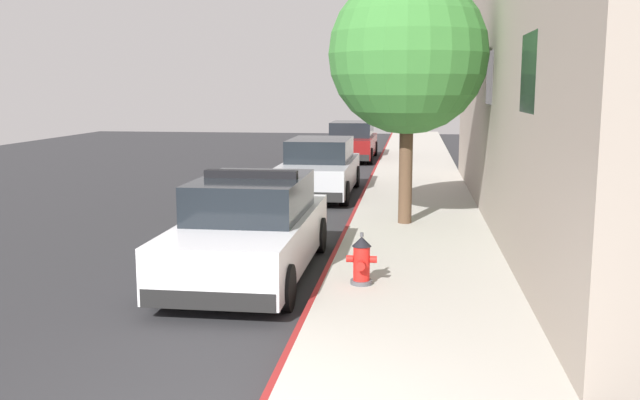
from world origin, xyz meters
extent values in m
cube|color=#2B2B2D|center=(-4.59, 10.00, -0.10)|extent=(30.55, 60.00, 0.20)
cube|color=#ADA89E|center=(1.41, 10.00, 0.08)|extent=(2.82, 60.00, 0.16)
cube|color=maroon|center=(-0.04, 10.00, 0.08)|extent=(0.08, 60.00, 0.16)
cube|color=black|center=(2.85, 4.77, 3.17)|extent=(0.06, 1.30, 1.10)
cube|color=black|center=(2.85, 9.83, 3.17)|extent=(0.06, 1.30, 1.10)
cube|color=black|center=(2.85, 14.89, 3.17)|extent=(0.06, 1.30, 1.10)
cube|color=white|center=(-1.26, 5.28, 0.58)|extent=(1.84, 4.80, 0.76)
cube|color=black|center=(-1.26, 5.43, 1.26)|extent=(1.64, 2.50, 0.60)
cube|color=black|center=(-1.26, 2.94, 0.32)|extent=(1.76, 0.16, 0.24)
cube|color=black|center=(-1.26, 7.62, 0.32)|extent=(1.76, 0.16, 0.24)
cylinder|color=black|center=(-2.12, 6.98, 0.32)|extent=(0.22, 0.64, 0.64)
cylinder|color=black|center=(-0.40, 6.98, 0.32)|extent=(0.22, 0.64, 0.64)
cylinder|color=black|center=(-2.12, 3.58, 0.32)|extent=(0.22, 0.64, 0.64)
cylinder|color=black|center=(-0.40, 3.58, 0.32)|extent=(0.22, 0.64, 0.64)
cube|color=black|center=(-1.26, 5.38, 1.62)|extent=(1.48, 0.20, 0.12)
cube|color=red|center=(-1.61, 5.38, 1.62)|extent=(0.44, 0.18, 0.11)
cube|color=#1E33E0|center=(-0.91, 5.38, 1.62)|extent=(0.44, 0.18, 0.11)
cube|color=#B2B5BA|center=(-1.29, 13.78, 0.58)|extent=(1.84, 4.80, 0.76)
cube|color=black|center=(-1.29, 13.93, 1.26)|extent=(1.64, 2.50, 0.60)
cube|color=black|center=(-1.29, 11.44, 0.32)|extent=(1.76, 0.16, 0.24)
cube|color=black|center=(-1.29, 16.12, 0.32)|extent=(1.76, 0.16, 0.24)
cylinder|color=black|center=(-2.15, 15.48, 0.32)|extent=(0.22, 0.64, 0.64)
cylinder|color=black|center=(-0.43, 15.48, 0.32)|extent=(0.22, 0.64, 0.64)
cylinder|color=black|center=(-2.15, 12.08, 0.32)|extent=(0.22, 0.64, 0.64)
cylinder|color=black|center=(-0.43, 12.08, 0.32)|extent=(0.22, 0.64, 0.64)
cube|color=maroon|center=(-1.25, 23.48, 0.58)|extent=(1.84, 4.80, 0.76)
cube|color=black|center=(-1.25, 23.63, 1.26)|extent=(1.64, 2.50, 0.60)
cube|color=black|center=(-1.25, 21.14, 0.32)|extent=(1.76, 0.16, 0.24)
cube|color=black|center=(-1.25, 25.82, 0.32)|extent=(1.76, 0.16, 0.24)
cylinder|color=black|center=(-2.11, 25.18, 0.32)|extent=(0.22, 0.64, 0.64)
cylinder|color=black|center=(-0.39, 25.18, 0.32)|extent=(0.22, 0.64, 0.64)
cylinder|color=black|center=(-2.11, 21.78, 0.32)|extent=(0.22, 0.64, 0.64)
cylinder|color=black|center=(-0.39, 21.78, 0.32)|extent=(0.22, 0.64, 0.64)
cylinder|color=#4C4C51|center=(0.56, 4.46, 0.19)|extent=(0.32, 0.32, 0.06)
cylinder|color=red|center=(0.56, 4.46, 0.47)|extent=(0.24, 0.24, 0.50)
cone|color=black|center=(0.56, 4.46, 0.79)|extent=(0.28, 0.28, 0.14)
cylinder|color=#4C4C51|center=(0.56, 4.46, 0.89)|extent=(0.05, 0.05, 0.06)
cylinder|color=red|center=(0.39, 4.46, 0.53)|extent=(0.10, 0.10, 0.10)
cylinder|color=red|center=(0.73, 4.46, 0.53)|extent=(0.10, 0.10, 0.10)
cylinder|color=red|center=(0.56, 4.28, 0.48)|extent=(0.13, 0.12, 0.13)
cylinder|color=brown|center=(1.12, 9.20, 1.33)|extent=(0.28, 0.28, 2.34)
sphere|color=#387A33|center=(1.12, 9.20, 3.64)|extent=(3.24, 3.24, 3.24)
camera|label=1|loc=(1.26, -5.35, 2.98)|focal=39.35mm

